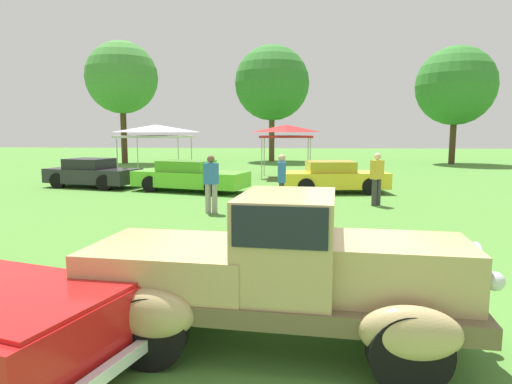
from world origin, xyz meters
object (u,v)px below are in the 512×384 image
Objects in this scene: show_car_charcoal at (92,173)px; spectator_between_cars at (211,182)px; feature_pickup_truck at (280,269)px; show_car_lime at (189,176)px; canopy_tent_center_field at (286,130)px; spectator_by_row at (282,180)px; spectator_near_truck at (377,177)px; show_car_yellow at (333,177)px; canopy_tent_left_field at (156,130)px.

spectator_between_cars is (6.12, -5.80, 0.31)m from show_car_charcoal.
show_car_charcoal is at bearing 120.77° from feature_pickup_truck.
canopy_tent_center_field reaches higher than show_car_lime.
canopy_tent_center_field is (0.09, 9.77, 1.51)m from spectator_by_row.
spectator_near_truck is at bearing -20.18° from show_car_charcoal.
show_car_yellow is 3.30m from spectator_near_truck.
spectator_by_row is (-1.96, -4.24, 0.31)m from show_car_yellow.
spectator_near_truck is 0.50× the size of canopy_tent_left_field.
show_car_lime is at bearing 106.57° from feature_pickup_truck.
show_car_charcoal is at bearing 174.41° from show_car_yellow.
canopy_tent_left_field reaches higher than spectator_near_truck.
spectator_between_cars is 11.44m from canopy_tent_left_field.
spectator_by_row is 0.50× the size of canopy_tent_left_field.
spectator_by_row is at bearing -32.70° from show_car_charcoal.
canopy_tent_left_field is (-9.67, 8.65, 1.51)m from spectator_near_truck.
show_car_lime is 2.85× the size of spectator_by_row.
feature_pickup_truck is at bearing -75.20° from spectator_between_cars.
show_car_lime is at bearing 131.57° from spectator_by_row.
canopy_tent_left_field is (-8.61, 5.54, 1.83)m from show_car_yellow.
feature_pickup_truck reaches higher than show_car_charcoal.
canopy_tent_center_field is at bearing -0.13° from canopy_tent_left_field.
canopy_tent_left_field reaches higher than spectator_between_cars.
show_car_charcoal is 9.69m from spectator_by_row.
canopy_tent_center_field is (3.80, 5.58, 1.82)m from show_car_lime.
show_car_lime is (4.44, -1.05, 0.00)m from show_car_charcoal.
show_car_charcoal is at bearing 166.72° from show_car_lime.
spectator_between_cars is (1.68, -4.75, 0.31)m from show_car_lime.
show_car_lime is at bearing 155.56° from spectator_near_truck.
feature_pickup_truck is 1.04× the size of show_car_yellow.
canopy_tent_center_field is (-2.93, 8.64, 1.51)m from spectator_near_truck.
show_car_charcoal is 1.55× the size of canopy_tent_center_field.
spectator_by_row is at bearing 15.55° from spectator_between_cars.
spectator_between_cars is at bearing -65.91° from canopy_tent_left_field.
feature_pickup_truck reaches higher than spectator_near_truck.
show_car_charcoal is 4.56m from show_car_lime.
show_car_yellow is at bearing -32.75° from canopy_tent_left_field.
canopy_tent_left_field is at bearing 114.09° from spectator_between_cars.
show_car_yellow is at bearing -71.29° from canopy_tent_center_field.
spectator_near_truck is (11.16, -4.10, 0.31)m from show_car_charcoal.
canopy_tent_center_field is at bearing 78.43° from spectator_between_cars.
canopy_tent_left_field is at bearing 124.23° from spectator_by_row.
feature_pickup_truck is 2.57× the size of spectator_between_cars.
spectator_between_cars reaches higher than show_car_yellow.
canopy_tent_center_field reaches higher than feature_pickup_truck.
show_car_lime is at bearing -179.42° from show_car_yellow.
show_car_lime is at bearing -13.28° from show_car_charcoal.
show_car_charcoal is at bearing -108.19° from canopy_tent_left_field.
spectator_by_row is at bearing -90.50° from canopy_tent_center_field.
show_car_charcoal is 0.87× the size of show_car_lime.
canopy_tent_left_field is (-2.94, 5.60, 1.82)m from show_car_lime.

